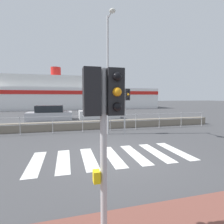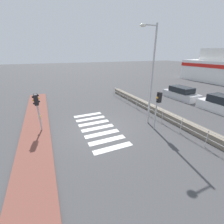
{
  "view_description": "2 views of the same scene",
  "coord_description": "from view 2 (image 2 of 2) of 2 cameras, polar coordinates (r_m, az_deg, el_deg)",
  "views": [
    {
      "loc": [
        -1.89,
        -6.21,
        2.25
      ],
      "look_at": [
        0.27,
        2.0,
        1.5
      ],
      "focal_mm": 28.0,
      "sensor_mm": 36.0,
      "label": 1
    },
    {
      "loc": [
        9.04,
        -3.01,
        5.08
      ],
      "look_at": [
        0.06,
        1.0,
        1.2
      ],
      "focal_mm": 24.0,
      "sensor_mm": 36.0,
      "label": 2
    }
  ],
  "objects": [
    {
      "name": "seawall",
      "position": [
        13.49,
        18.74,
        -0.5
      ],
      "size": [
        18.13,
        0.55,
        0.57
      ],
      "color": "slate",
      "rests_on": "ground_plane"
    },
    {
      "name": "crosswalk",
      "position": [
        11.0,
        -5.43,
        -6.07
      ],
      "size": [
        5.85,
        2.4,
        0.01
      ],
      "color": "silver",
      "rests_on": "ground_plane"
    },
    {
      "name": "parked_car_white",
      "position": [
        17.03,
        36.67,
        2.09
      ],
      "size": [
        4.06,
        1.86,
        1.51
      ],
      "color": "silver",
      "rests_on": "ground_plane"
    },
    {
      "name": "parked_car_silver",
      "position": [
        19.69,
        24.77,
        6.41
      ],
      "size": [
        4.15,
        1.87,
        1.41
      ],
      "color": "#BCBCC1",
      "rests_on": "ground_plane"
    },
    {
      "name": "sidewalk_brick",
      "position": [
        10.4,
        -27.2,
        -9.98
      ],
      "size": [
        24.0,
        1.8,
        0.12
      ],
      "color": "brown",
      "rests_on": "ground_plane"
    },
    {
      "name": "traffic_light_near",
      "position": [
        10.86,
        -26.75,
        3.09
      ],
      "size": [
        0.58,
        0.41,
        2.65
      ],
      "color": "#B2B2B5",
      "rests_on": "ground_plane"
    },
    {
      "name": "ground_plane",
      "position": [
        10.8,
        -5.02,
        -6.61
      ],
      "size": [
        160.0,
        160.0,
        0.0
      ],
      "primitive_type": "plane",
      "color": "#424244"
    },
    {
      "name": "harbor_fence",
      "position": [
        12.78,
        16.05,
        0.7
      ],
      "size": [
        16.36,
        0.04,
        1.08
      ],
      "color": "#B2B2B5",
      "rests_on": "ground_plane"
    },
    {
      "name": "streetlamp",
      "position": [
        10.86,
        14.37,
        16.16
      ],
      "size": [
        0.32,
        1.32,
        6.82
      ],
      "color": "#B2B2B5",
      "rests_on": "ground_plane"
    },
    {
      "name": "traffic_light_far",
      "position": [
        10.46,
        17.05,
        3.41
      ],
      "size": [
        0.34,
        0.32,
        2.71
      ],
      "color": "#B2B2B5",
      "rests_on": "ground_plane"
    }
  ]
}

